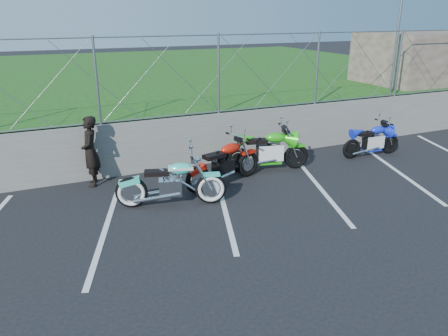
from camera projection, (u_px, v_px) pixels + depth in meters
name	position (u px, v px, depth m)	size (l,w,h in m)	color
ground	(244.00, 220.00, 8.38)	(90.00, 90.00, 0.00)	black
retaining_wall	(183.00, 142.00, 11.17)	(30.00, 0.22, 1.30)	slate
grass_field	(111.00, 86.00, 19.77)	(30.00, 20.00, 1.30)	#1A4813
stone_building	(429.00, 57.00, 16.41)	(5.00, 3.00, 1.80)	brown
chain_link_fence	(181.00, 76.00, 10.62)	(28.00, 0.03, 2.00)	gray
sign_pole	(396.00, 46.00, 13.57)	(0.08, 0.08, 3.00)	gray
parking_lines	(272.00, 192.00, 9.70)	(18.29, 4.31, 0.01)	silver
cruiser_turquoise	(173.00, 185.00, 8.89)	(2.21, 0.85, 1.13)	black
naked_orange	(225.00, 165.00, 10.01)	(2.12, 0.86, 1.09)	black
sportbike_green	(269.00, 152.00, 10.91)	(2.10, 0.78, 1.11)	black
sportbike_blue	(372.00, 142.00, 12.02)	(1.84, 0.66, 0.95)	black
person_standing	(90.00, 152.00, 9.84)	(0.59, 0.39, 1.61)	black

